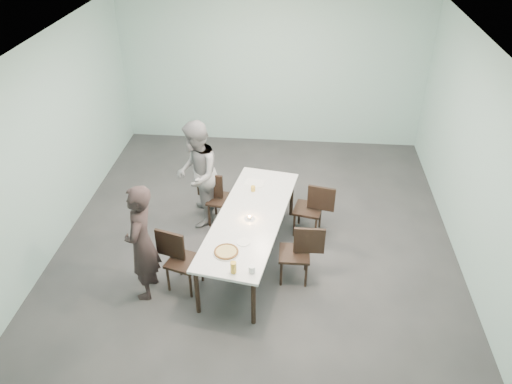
# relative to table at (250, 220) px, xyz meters

# --- Properties ---
(ground) EXTENTS (7.00, 7.00, 0.00)m
(ground) POSITION_rel_table_xyz_m (0.06, 0.34, -0.69)
(ground) COLOR #333335
(ground) RESTS_ON ground
(room_shell) EXTENTS (6.02, 7.02, 3.01)m
(room_shell) POSITION_rel_table_xyz_m (0.06, 0.34, 1.33)
(room_shell) COLOR #A1CBC4
(room_shell) RESTS_ON ground
(table) EXTENTS (1.31, 2.71, 0.75)m
(table) POSITION_rel_table_xyz_m (0.00, 0.00, 0.00)
(table) COLOR white
(table) RESTS_ON ground
(chair_near_left) EXTENTS (0.65, 0.52, 0.87)m
(chair_near_left) POSITION_rel_table_xyz_m (-0.90, -0.65, -0.19)
(chair_near_left) COLOR black
(chair_near_left) RESTS_ON ground
(chair_far_left) EXTENTS (0.64, 0.48, 0.87)m
(chair_far_left) POSITION_rel_table_xyz_m (-0.62, 0.86, -0.19)
(chair_far_left) COLOR black
(chair_far_left) RESTS_ON ground
(chair_near_right) EXTENTS (0.61, 0.43, 0.87)m
(chair_near_right) POSITION_rel_table_xyz_m (0.73, -0.38, -0.19)
(chair_near_right) COLOR black
(chair_near_right) RESTS_ON ground
(chair_far_right) EXTENTS (0.65, 0.50, 0.87)m
(chair_far_right) POSITION_rel_table_xyz_m (0.91, 0.69, -0.19)
(chair_far_right) COLOR black
(chair_far_right) RESTS_ON ground
(diner_near) EXTENTS (0.40, 0.61, 1.68)m
(diner_near) POSITION_rel_table_xyz_m (-1.31, -0.83, 0.14)
(diner_near) COLOR black
(diner_near) RESTS_ON ground
(diner_far) EXTENTS (0.76, 0.92, 1.74)m
(diner_far) POSITION_rel_table_xyz_m (-0.92, 0.86, 0.18)
(diner_far) COLOR gray
(diner_far) RESTS_ON ground
(pizza) EXTENTS (0.34, 0.34, 0.04)m
(pizza) POSITION_rel_table_xyz_m (-0.22, -0.82, 0.08)
(pizza) COLOR white
(pizza) RESTS_ON table
(side_plate) EXTENTS (0.18, 0.18, 0.01)m
(side_plate) POSITION_rel_table_xyz_m (-0.03, -0.59, 0.06)
(side_plate) COLOR white
(side_plate) RESTS_ON table
(beer_glass) EXTENTS (0.08, 0.08, 0.15)m
(beer_glass) POSITION_rel_table_xyz_m (-0.09, -1.17, 0.13)
(beer_glass) COLOR gold
(beer_glass) RESTS_ON table
(water_tumbler) EXTENTS (0.08, 0.08, 0.09)m
(water_tumbler) POSITION_rel_table_xyz_m (0.14, -1.14, 0.10)
(water_tumbler) COLOR silver
(water_tumbler) RESTS_ON table
(tealight) EXTENTS (0.06, 0.06, 0.05)m
(tealight) POSITION_rel_table_xyz_m (-0.00, -0.07, 0.08)
(tealight) COLOR silver
(tealight) RESTS_ON table
(amber_tumbler) EXTENTS (0.07, 0.07, 0.08)m
(amber_tumbler) POSITION_rel_table_xyz_m (-0.02, 0.66, 0.10)
(amber_tumbler) COLOR gold
(amber_tumbler) RESTS_ON table
(menu) EXTENTS (0.33, 0.27, 0.01)m
(menu) POSITION_rel_table_xyz_m (-0.02, 0.89, 0.06)
(menu) COLOR silver
(menu) RESTS_ON table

